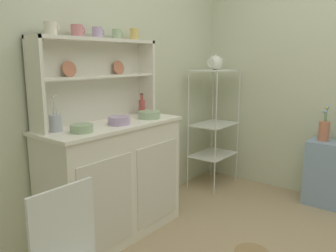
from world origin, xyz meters
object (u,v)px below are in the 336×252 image
object	(u,v)px
jam_bottle	(142,107)
hutch_cabinet	(114,179)
hutch_shelf_unit	(96,73)
side_shelf_blue	(334,175)
cup_cream_0	(51,28)
porcelain_teapot	(215,63)
bakers_rack	(214,116)
utensil_jar	(56,123)
bowl_mixing_large	(82,128)
flower_vase	(324,130)

from	to	relation	value
jam_bottle	hutch_cabinet	bearing A→B (deg)	-168.37
hutch_shelf_unit	jam_bottle	xyz separation A→B (m)	(0.42, -0.08, -0.29)
side_shelf_blue	cup_cream_0	distance (m)	2.70
jam_bottle	porcelain_teapot	bearing A→B (deg)	-6.86
bakers_rack	jam_bottle	distance (m)	1.02
bakers_rack	cup_cream_0	xyz separation A→B (m)	(-1.79, 0.16, 0.78)
cup_cream_0	utensil_jar	size ratio (longest dim) A/B	0.38
bowl_mixing_large	flower_vase	xyz separation A→B (m)	(1.95, -1.01, -0.20)
bakers_rack	utensil_jar	bearing A→B (deg)	176.54
jam_bottle	side_shelf_blue	bearing A→B (deg)	-47.00
bakers_rack	porcelain_teapot	bearing A→B (deg)	180.00
bakers_rack	flower_vase	bearing A→B (deg)	-78.84
hutch_shelf_unit	hutch_cabinet	bearing A→B (deg)	-90.00
hutch_cabinet	cup_cream_0	xyz separation A→B (m)	(-0.38, 0.12, 1.09)
cup_cream_0	bowl_mixing_large	xyz separation A→B (m)	(0.05, -0.20, -0.63)
side_shelf_blue	jam_bottle	bearing A→B (deg)	133.00
utensil_jar	hutch_shelf_unit	bearing A→B (deg)	11.47
bowl_mixing_large	cup_cream_0	bearing A→B (deg)	104.73
utensil_jar	porcelain_teapot	distance (m)	1.87
bowl_mixing_large	porcelain_teapot	distance (m)	1.79
hutch_cabinet	flower_vase	world-z (taller)	flower_vase
side_shelf_blue	cup_cream_0	xyz separation A→B (m)	(-2.00, 1.32, 1.24)
cup_cream_0	utensil_jar	bearing A→B (deg)	-129.76
side_shelf_blue	jam_bottle	xyz separation A→B (m)	(-1.20, 1.29, 0.65)
hutch_cabinet	bakers_rack	size ratio (longest dim) A/B	0.91
hutch_shelf_unit	porcelain_teapot	bearing A→B (deg)	-7.91
side_shelf_blue	bowl_mixing_large	size ratio (longest dim) A/B	4.09
bowl_mixing_large	jam_bottle	world-z (taller)	jam_bottle
hutch_shelf_unit	porcelain_teapot	world-z (taller)	hutch_shelf_unit
utensil_jar	cup_cream_0	bearing A→B (deg)	50.24
hutch_cabinet	jam_bottle	distance (m)	0.66
side_shelf_blue	bowl_mixing_large	distance (m)	2.33
bowl_mixing_large	utensil_jar	distance (m)	0.18
hutch_shelf_unit	bowl_mixing_large	bearing A→B (deg)	-144.48
hutch_cabinet	bowl_mixing_large	bearing A→B (deg)	-167.52
bakers_rack	bowl_mixing_large	size ratio (longest dim) A/B	8.34
utensil_jar	hutch_cabinet	bearing A→B (deg)	-10.52
bakers_rack	utensil_jar	world-z (taller)	bakers_rack
hutch_shelf_unit	jam_bottle	bearing A→B (deg)	-10.37
flower_vase	side_shelf_blue	bearing A→B (deg)	-89.89
side_shelf_blue	utensil_jar	bearing A→B (deg)	147.93
flower_vase	bakers_rack	bearing A→B (deg)	101.16
jam_bottle	bakers_rack	bearing A→B (deg)	-6.85
utensil_jar	porcelain_teapot	world-z (taller)	porcelain_teapot
bakers_rack	utensil_jar	size ratio (longest dim) A/B	5.07
hutch_cabinet	bakers_rack	bearing A→B (deg)	-1.33
bakers_rack	bowl_mixing_large	world-z (taller)	bakers_rack
side_shelf_blue	jam_bottle	world-z (taller)	jam_bottle
bowl_mixing_large	utensil_jar	bearing A→B (deg)	120.31
cup_cream_0	side_shelf_blue	bearing A→B (deg)	-33.44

